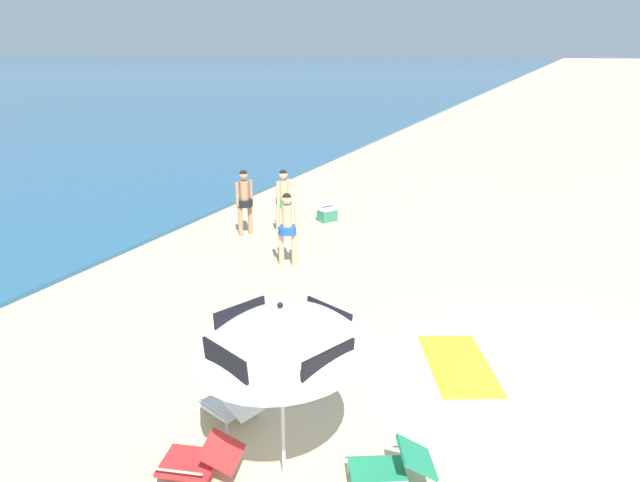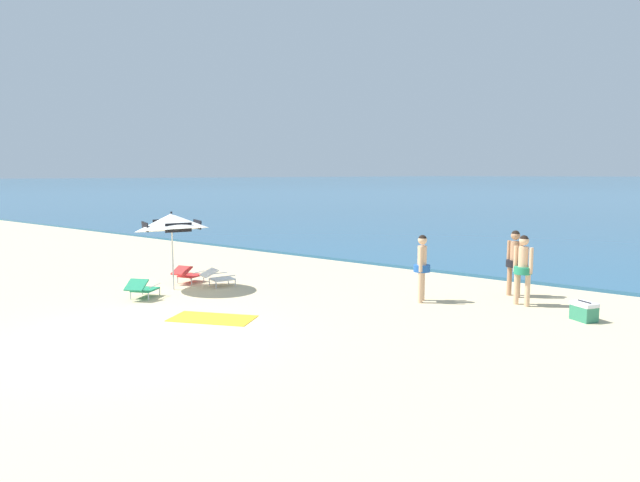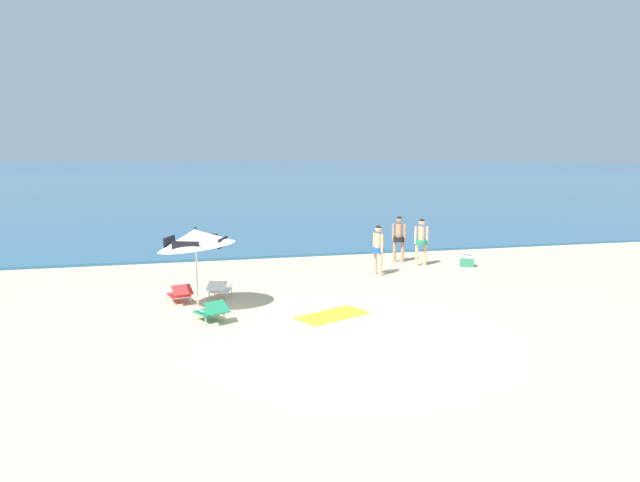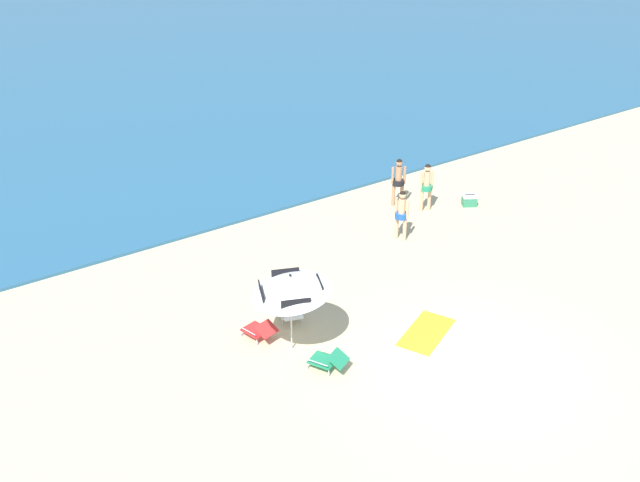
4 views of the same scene
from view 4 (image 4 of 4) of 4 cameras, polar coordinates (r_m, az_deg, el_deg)
The scene contains 10 objects.
ground_plane at distance 17.75m, azimuth 12.23°, elevation -9.72°, with size 800.00×800.00×0.00m, color #D1BA8E.
beach_umbrella_striped_main at distance 16.95m, azimuth -2.34°, elevation -3.43°, with size 2.45×2.42×2.18m.
lounge_chair_under_umbrella at distance 18.80m, azimuth -2.34°, elevation -5.61°, with size 0.79×1.00×0.51m.
lounge_chair_beside_umbrella at distance 18.21m, azimuth -4.76°, elevation -6.94°, with size 0.73×0.99×0.52m.
lounge_chair_facing_sea at distance 17.17m, azimuth 0.67°, elevation -9.29°, with size 0.87×1.03×0.52m.
person_standing_near_shore at distance 22.58m, azimuth 6.42°, elevation 2.29°, with size 0.40×0.47×1.65m.
person_standing_beside at distance 24.60m, azimuth 8.36°, elevation 4.44°, with size 0.49×0.41×1.68m.
person_wading_in at distance 24.87m, azimuth 6.17°, elevation 4.87°, with size 0.46×0.42×1.70m.
cooler_box at distance 25.54m, azimuth 11.64°, elevation 3.16°, with size 0.60×0.55×0.43m.
beach_towel at distance 18.71m, azimuth 8.33°, elevation -7.10°, with size 0.90×1.80×0.01m, color gold.
Camera 4 is at (-10.85, -9.15, 10.65)m, focal length 40.80 mm.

